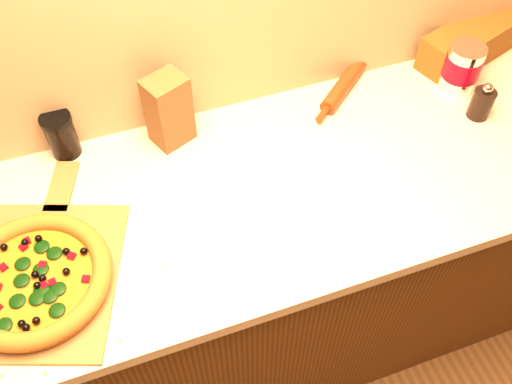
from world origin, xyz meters
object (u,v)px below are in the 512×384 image
(rolling_pin, at_px, (344,85))
(pizza, at_px, (34,279))
(dark_jar, at_px, (61,135))
(pizza_peel, at_px, (39,271))
(coffee_canister, at_px, (462,67))
(pepper_grinder, at_px, (482,103))

(rolling_pin, bearing_deg, pizza, -158.95)
(pizza, height_order, dark_jar, dark_jar)
(pizza_peel, height_order, dark_jar, dark_jar)
(pizza_peel, relative_size, coffee_canister, 4.05)
(coffee_canister, relative_size, dark_jar, 1.12)
(dark_jar, bearing_deg, pepper_grinder, -12.62)
(pizza_peel, relative_size, pizza, 1.71)
(pepper_grinder, bearing_deg, coffee_canister, 87.72)
(pepper_grinder, distance_m, dark_jar, 1.17)
(pepper_grinder, distance_m, rolling_pin, 0.39)
(pepper_grinder, xyz_separation_m, dark_jar, (-1.14, 0.26, 0.02))
(coffee_canister, bearing_deg, rolling_pin, 163.39)
(rolling_pin, height_order, dark_jar, dark_jar)
(pizza, distance_m, pepper_grinder, 1.28)
(rolling_pin, bearing_deg, dark_jar, 177.77)
(rolling_pin, relative_size, coffee_canister, 1.83)
(pizza_peel, bearing_deg, pizza, -79.11)
(pizza_peel, distance_m, coffee_canister, 1.29)
(pepper_grinder, height_order, dark_jar, dark_jar)
(pizza_peel, bearing_deg, dark_jar, 91.68)
(pizza, relative_size, rolling_pin, 1.29)
(pizza_peel, xyz_separation_m, dark_jar, (0.12, 0.36, 0.06))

